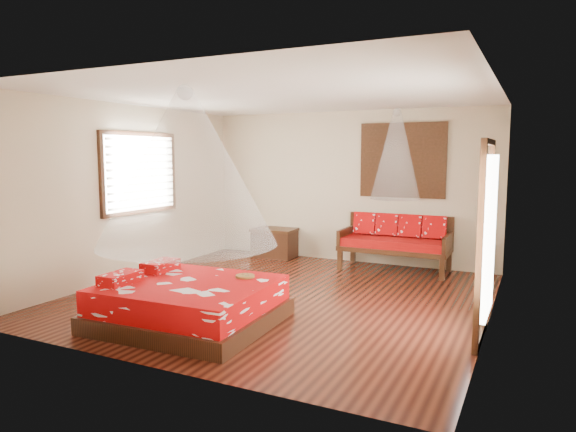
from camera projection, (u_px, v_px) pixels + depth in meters
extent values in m
cube|color=black|center=(282.00, 296.00, 7.31)|extent=(5.50, 5.50, 0.02)
cube|color=white|center=(281.00, 95.00, 6.97)|extent=(5.50, 5.50, 0.02)
cube|color=beige|center=(130.00, 192.00, 8.34)|extent=(0.02, 5.50, 2.80)
cube|color=beige|center=(494.00, 207.00, 5.94)|extent=(0.02, 5.50, 2.80)
cube|color=beige|center=(348.00, 187.00, 9.60)|extent=(5.50, 0.02, 2.80)
cube|color=beige|center=(146.00, 221.00, 4.68)|extent=(5.50, 0.02, 2.80)
cube|color=black|center=(190.00, 315.00, 6.10)|extent=(2.01, 1.84, 0.20)
cube|color=#A70506|center=(190.00, 295.00, 6.07)|extent=(1.91, 1.73, 0.30)
cube|color=#A70506|center=(121.00, 278.00, 5.99)|extent=(0.30, 0.52, 0.13)
cube|color=#A70506|center=(160.00, 266.00, 6.66)|extent=(0.30, 0.52, 0.13)
cube|color=black|center=(340.00, 258.00, 8.95)|extent=(0.08, 0.08, 0.42)
cube|color=black|center=(442.00, 267.00, 8.19)|extent=(0.08, 0.08, 0.42)
cube|color=black|center=(353.00, 251.00, 9.58)|extent=(0.08, 0.08, 0.42)
cube|color=black|center=(449.00, 259.00, 8.82)|extent=(0.08, 0.08, 0.42)
cube|color=black|center=(394.00, 249.00, 8.87)|extent=(1.85, 0.82, 0.08)
cube|color=#860406|center=(395.00, 243.00, 8.85)|extent=(1.79, 0.76, 0.14)
cube|color=black|center=(400.00, 229.00, 9.16)|extent=(1.85, 0.06, 0.55)
cube|color=black|center=(346.00, 236.00, 9.23)|extent=(0.06, 0.82, 0.30)
cube|color=black|center=(448.00, 244.00, 8.46)|extent=(0.06, 0.82, 0.30)
cube|color=#A70506|center=(365.00, 224.00, 9.32)|extent=(0.39, 0.20, 0.41)
cube|color=#A70506|center=(387.00, 225.00, 9.14)|extent=(0.39, 0.20, 0.41)
cube|color=#A70506|center=(410.00, 226.00, 8.96)|extent=(0.39, 0.20, 0.41)
cube|color=#A70506|center=(434.00, 228.00, 8.78)|extent=(0.39, 0.20, 0.41)
cube|color=black|center=(275.00, 244.00, 10.07)|extent=(0.82, 0.61, 0.52)
cube|color=black|center=(275.00, 230.00, 10.03)|extent=(0.86, 0.65, 0.05)
cube|color=black|center=(403.00, 160.00, 9.06)|extent=(1.52, 0.06, 1.32)
cube|color=black|center=(402.00, 160.00, 9.05)|extent=(1.35, 0.04, 1.10)
cube|color=black|center=(140.00, 173.00, 8.47)|extent=(0.08, 1.74, 1.34)
cube|color=white|center=(142.00, 173.00, 8.45)|extent=(0.04, 1.54, 1.10)
cube|color=black|center=(484.00, 244.00, 5.46)|extent=(0.08, 1.02, 2.16)
cube|color=white|center=(483.00, 235.00, 5.46)|extent=(0.03, 0.82, 1.70)
cylinder|color=brown|center=(245.00, 276.00, 6.30)|extent=(0.23, 0.23, 0.03)
cone|color=white|center=(187.00, 168.00, 5.89)|extent=(2.09, 2.09, 1.80)
cone|color=white|center=(396.00, 155.00, 8.63)|extent=(0.83, 0.83, 1.50)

